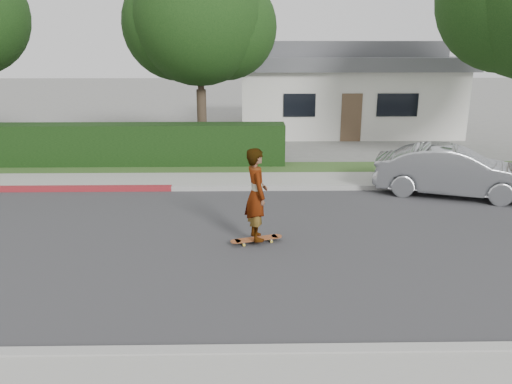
# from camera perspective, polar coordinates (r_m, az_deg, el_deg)

# --- Properties ---
(ground) EXTENTS (120.00, 120.00, 0.00)m
(ground) POSITION_cam_1_polar(r_m,az_deg,el_deg) (11.18, -17.71, -5.71)
(ground) COLOR slate
(ground) RESTS_ON ground
(road) EXTENTS (60.00, 8.00, 0.01)m
(road) POSITION_cam_1_polar(r_m,az_deg,el_deg) (11.17, -17.71, -5.69)
(road) COLOR #2D2D30
(road) RESTS_ON ground
(curb_near) EXTENTS (60.00, 0.20, 0.15)m
(curb_near) POSITION_cam_1_polar(r_m,az_deg,el_deg) (7.73, -26.49, -16.41)
(curb_near) COLOR #9E9E99
(curb_near) RESTS_ON ground
(curb_far) EXTENTS (60.00, 0.20, 0.15)m
(curb_far) POSITION_cam_1_polar(r_m,az_deg,el_deg) (14.92, -13.40, 0.39)
(curb_far) COLOR #9E9E99
(curb_far) RESTS_ON ground
(sidewalk_far) EXTENTS (60.00, 1.60, 0.12)m
(sidewalk_far) POSITION_cam_1_polar(r_m,az_deg,el_deg) (15.77, -12.73, 1.23)
(sidewalk_far) COLOR gray
(sidewalk_far) RESTS_ON ground
(planting_strip) EXTENTS (60.00, 1.60, 0.10)m
(planting_strip) POSITION_cam_1_polar(r_m,az_deg,el_deg) (17.29, -11.70, 2.57)
(planting_strip) COLOR #2D4C1E
(planting_strip) RESTS_ON ground
(hedge) EXTENTS (15.00, 1.00, 1.50)m
(hedge) POSITION_cam_1_polar(r_m,az_deg,el_deg) (18.50, -20.69, 4.96)
(hedge) COLOR black
(hedge) RESTS_ON ground
(tree_center) EXTENTS (5.66, 4.84, 7.44)m
(tree_center) POSITION_cam_1_polar(r_m,az_deg,el_deg) (19.21, -6.52, 18.72)
(tree_center) COLOR #33261C
(tree_center) RESTS_ON ground
(house) EXTENTS (10.60, 8.60, 4.30)m
(house) POSITION_cam_1_polar(r_m,az_deg,el_deg) (26.43, 9.62, 11.79)
(house) COLOR beige
(house) RESTS_ON ground
(skateboard) EXTENTS (1.16, 0.56, 0.11)m
(skateboard) POSITION_cam_1_polar(r_m,az_deg,el_deg) (10.66, 0.05, -5.40)
(skateboard) COLOR gold
(skateboard) RESTS_ON ground
(skateboarder) EXTENTS (0.62, 0.80, 1.95)m
(skateboarder) POSITION_cam_1_polar(r_m,az_deg,el_deg) (10.33, 0.05, -0.28)
(skateboarder) COLOR white
(skateboarder) RESTS_ON skateboard
(car_silver) EXTENTS (4.47, 2.82, 1.39)m
(car_silver) POSITION_cam_1_polar(r_m,az_deg,el_deg) (14.97, 21.53, 2.21)
(car_silver) COLOR #A1A4A8
(car_silver) RESTS_ON ground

